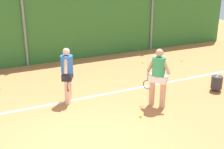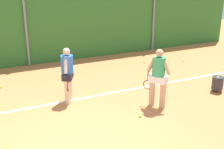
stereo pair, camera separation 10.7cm
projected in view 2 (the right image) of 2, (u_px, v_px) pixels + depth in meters
The scene contains 13 objects.
ground_plane at pixel (60, 112), 8.29m from camera, with size 31.55×31.55×0.00m, color #C67542.
hedge_fence_backdrop at pixel (25, 29), 11.90m from camera, with size 20.51×0.25×2.99m, color #33702D.
fence_post_center at pixel (26, 28), 11.73m from camera, with size 0.10×0.10×3.13m, color gray.
fence_post_right at pixel (154, 18), 14.06m from camera, with size 0.10×0.10×3.13m, color gray.
court_baseline_paint at pixel (55, 103), 8.81m from camera, with size 14.99×0.10×0.01m, color white.
player_foreground_near at pixel (158, 75), 8.33m from camera, with size 0.56×0.65×1.71m.
player_midcourt at pixel (67, 72), 8.66m from camera, with size 0.47×0.73×1.65m.
ball_hopper at pixel (218, 83), 9.59m from camera, with size 0.36×0.36×0.51m.
tennis_ball_1 at pixel (144, 62), 12.53m from camera, with size 0.07×0.07×0.07m, color #CCDB33.
tennis_ball_2 at pixel (1, 87), 9.95m from camera, with size 0.07×0.07×0.07m, color #CCDB33.
tennis_ball_3 at pixel (188, 77), 10.81m from camera, with size 0.07×0.07×0.07m, color #CCDB33.
tennis_ball_4 at pixel (183, 61), 12.74m from camera, with size 0.07×0.07×0.07m, color #CCDB33.
tennis_ball_6 at pixel (140, 116), 7.99m from camera, with size 0.07×0.07×0.07m, color #CCDB33.
Camera 2 is at (-1.82, -5.36, 3.79)m, focal length 47.76 mm.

